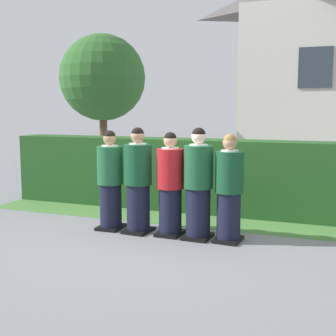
{
  "coord_description": "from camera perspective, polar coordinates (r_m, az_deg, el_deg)",
  "views": [
    {
      "loc": [
        2.49,
        -6.4,
        1.95
      ],
      "look_at": [
        0.0,
        0.0,
        1.05
      ],
      "focal_mm": 48.55,
      "sensor_mm": 36.0,
      "label": 1
    }
  ],
  "objects": [
    {
      "name": "student_in_red_blazer",
      "position": [
        6.98,
        0.29,
        -2.35
      ],
      "size": [
        0.42,
        0.47,
        1.6
      ],
      "color": "black",
      "rests_on": "ground"
    },
    {
      "name": "student_front_row_0",
      "position": [
        7.4,
        -7.25,
        -1.81
      ],
      "size": [
        0.42,
        0.47,
        1.61
      ],
      "color": "black",
      "rests_on": "ground"
    },
    {
      "name": "oak_tree_left",
      "position": [
        14.38,
        -8.22,
        11.12
      ],
      "size": [
        2.64,
        2.64,
        4.21
      ],
      "color": "brown",
      "rests_on": "ground"
    },
    {
      "name": "student_front_row_1",
      "position": [
        7.15,
        -3.78,
        -1.86
      ],
      "size": [
        0.43,
        0.51,
        1.66
      ],
      "color": "black",
      "rests_on": "ground"
    },
    {
      "name": "ground_plane",
      "position": [
        7.14,
        -0.0,
        -8.38
      ],
      "size": [
        60.0,
        60.0,
        0.0
      ],
      "primitive_type": "plane",
      "color": "slate"
    },
    {
      "name": "student_front_row_4",
      "position": [
        6.7,
        7.67,
        -2.86
      ],
      "size": [
        0.41,
        0.48,
        1.59
      ],
      "color": "black",
      "rests_on": "ground"
    },
    {
      "name": "student_front_row_3",
      "position": [
        6.81,
        3.82,
        -2.29
      ],
      "size": [
        0.44,
        0.49,
        1.68
      ],
      "color": "black",
      "rests_on": "ground"
    },
    {
      "name": "hedge",
      "position": [
        8.65,
        4.29,
        -0.94
      ],
      "size": [
        7.9,
        0.7,
        1.37
      ],
      "color": "#214C1E",
      "rests_on": "ground"
    },
    {
      "name": "lawn_strip",
      "position": [
        8.04,
        2.57,
        -6.55
      ],
      "size": [
        7.9,
        0.9,
        0.01
      ],
      "primitive_type": "cube",
      "color": "#477A38",
      "rests_on": "ground"
    }
  ]
}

